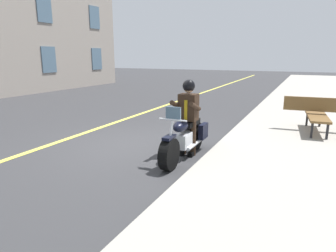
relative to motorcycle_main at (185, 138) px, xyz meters
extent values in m
plane|color=#333335|center=(-0.27, -1.50, -0.45)|extent=(80.00, 80.00, 0.00)
cube|color=#9E998E|center=(-0.27, 3.00, -0.38)|extent=(60.00, 5.00, 0.15)
cube|color=#E5DB4C|center=(-0.27, -3.50, -0.45)|extent=(60.00, 0.16, 0.01)
cylinder|color=black|center=(0.85, 0.01, -0.12)|extent=(0.66, 0.21, 0.66)
cylinder|color=black|center=(-0.70, -0.01, -0.12)|extent=(0.66, 0.21, 0.66)
cube|color=silver|center=(0.05, 0.00, -0.03)|extent=(0.56, 0.29, 0.32)
ellipsoid|color=black|center=(0.25, 0.00, 0.33)|extent=(0.56, 0.29, 0.24)
cube|color=black|center=(-0.30, -0.01, 0.29)|extent=(0.70, 0.29, 0.12)
cube|color=black|center=(-0.66, 0.21, 0.03)|extent=(0.40, 0.12, 0.36)
cube|color=black|center=(-0.65, -0.23, 0.03)|extent=(0.40, 0.12, 0.36)
cylinder|color=silver|center=(0.83, 0.01, 0.15)|extent=(0.35, 0.05, 0.76)
cylinder|color=silver|center=(0.67, 0.01, 0.55)|extent=(0.04, 0.60, 0.04)
cube|color=black|center=(0.85, 0.01, 0.23)|extent=(0.36, 0.16, 0.06)
cylinder|color=silver|center=(-0.26, 0.15, -0.19)|extent=(0.90, 0.09, 0.08)
cube|color=slate|center=(0.65, 0.01, 0.67)|extent=(0.04, 0.32, 0.28)
cylinder|color=black|center=(-0.21, 0.11, -0.03)|extent=(0.14, 0.14, 0.84)
cube|color=black|center=(-0.15, 0.12, -0.40)|extent=(0.26, 0.11, 0.10)
cylinder|color=black|center=(-0.20, -0.13, -0.03)|extent=(0.14, 0.14, 0.84)
cube|color=black|center=(-0.14, -0.12, -0.40)|extent=(0.26, 0.11, 0.10)
cube|color=black|center=(-0.20, -0.01, 0.67)|extent=(0.32, 0.40, 0.60)
cube|color=#B28C14|center=(-0.04, 0.00, 0.63)|extent=(0.02, 0.07, 0.44)
cylinder|color=black|center=(-0.03, 0.22, 0.73)|extent=(0.55, 0.11, 0.28)
cylinder|color=black|center=(-0.02, -0.22, 0.73)|extent=(0.55, 0.11, 0.28)
sphere|color=tan|center=(-0.20, -0.01, 1.10)|extent=(0.22, 0.22, 0.22)
sphere|color=black|center=(-0.20, -0.01, 1.15)|extent=(0.28, 0.28, 0.28)
cube|color=brown|center=(-3.17, 2.70, 0.15)|extent=(1.84, 0.66, 0.06)
cube|color=brown|center=(-3.39, 2.68, 0.45)|extent=(0.22, 1.80, 0.40)
cube|color=black|center=(-2.44, 2.95, -0.09)|extent=(0.06, 0.06, 0.42)
cube|color=black|center=(-2.41, 2.59, -0.09)|extent=(0.06, 0.06, 0.42)
cube|color=black|center=(-3.94, 2.81, -0.09)|extent=(0.06, 0.06, 0.42)
cube|color=black|center=(-3.91, 2.45, -0.09)|extent=(0.06, 0.06, 0.42)
cube|color=slate|center=(-12.62, -12.47, 1.55)|extent=(1.10, 0.06, 1.60)
cube|color=slate|center=(-7.95, -12.47, 1.55)|extent=(1.10, 0.06, 1.60)
cube|color=slate|center=(-12.62, -12.47, 4.55)|extent=(1.10, 0.06, 1.60)
cube|color=slate|center=(-7.95, -12.47, 4.55)|extent=(1.10, 0.06, 1.60)
camera|label=1|loc=(5.91, 2.39, 1.80)|focal=31.49mm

